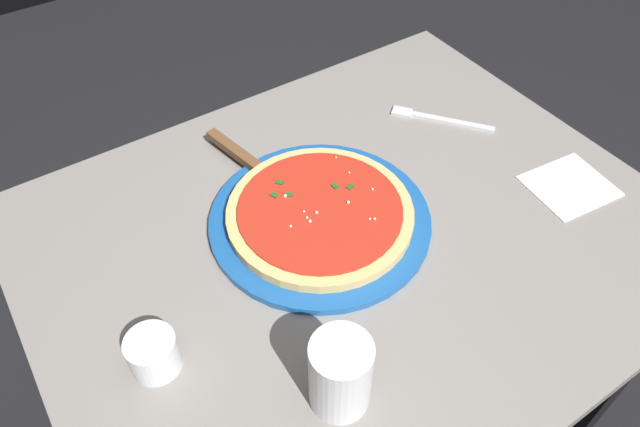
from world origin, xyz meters
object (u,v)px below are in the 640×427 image
object	(u,v)px
serving_plate	(320,220)
fork	(436,118)
pizza	(320,213)
cup_tall_drink	(340,374)
cup_small_sauce	(153,353)
pizza_server	(250,163)
napkin_folded_right	(569,186)

from	to	relation	value
serving_plate	fork	distance (m)	0.33
pizza	cup_tall_drink	xyz separation A→B (m)	(0.14, 0.25, 0.03)
cup_small_sauce	fork	world-z (taller)	cup_small_sauce
cup_tall_drink	cup_small_sauce	distance (m)	0.23
pizza_server	fork	bearing A→B (deg)	169.08
serving_plate	cup_small_sauce	xyz separation A→B (m)	(0.30, 0.09, 0.02)
serving_plate	pizza_server	world-z (taller)	pizza_server
pizza	fork	distance (m)	0.33
cup_tall_drink	fork	distance (m)	0.57
serving_plate	cup_tall_drink	size ratio (longest dim) A/B	3.04
napkin_folded_right	pizza_server	bearing A→B (deg)	-37.65
pizza	pizza_server	world-z (taller)	pizza
pizza	pizza_server	xyz separation A→B (m)	(0.03, -0.16, -0.00)
cup_tall_drink	cup_small_sauce	xyz separation A→B (m)	(0.17, -0.16, -0.03)
cup_small_sauce	napkin_folded_right	distance (m)	0.69
serving_plate	fork	size ratio (longest dim) A/B	2.14
pizza	cup_tall_drink	world-z (taller)	cup_tall_drink
pizza	cup_tall_drink	distance (m)	0.28
fork	pizza_server	bearing A→B (deg)	-10.92
cup_tall_drink	fork	xyz separation A→B (m)	(-0.45, -0.34, -0.05)
pizza	pizza_server	distance (m)	0.16
fork	cup_tall_drink	bearing A→B (deg)	37.00
pizza	napkin_folded_right	bearing A→B (deg)	157.39
pizza_server	cup_tall_drink	distance (m)	0.42
cup_tall_drink	napkin_folded_right	world-z (taller)	cup_tall_drink
cup_small_sauce	serving_plate	bearing A→B (deg)	-164.05
cup_tall_drink	fork	size ratio (longest dim) A/B	0.70
serving_plate	pizza	size ratio (longest dim) A/B	1.19
serving_plate	pizza	distance (m)	0.02
serving_plate	pizza_server	bearing A→B (deg)	-78.80
serving_plate	cup_small_sauce	distance (m)	0.31
cup_tall_drink	cup_small_sauce	bearing A→B (deg)	-44.28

